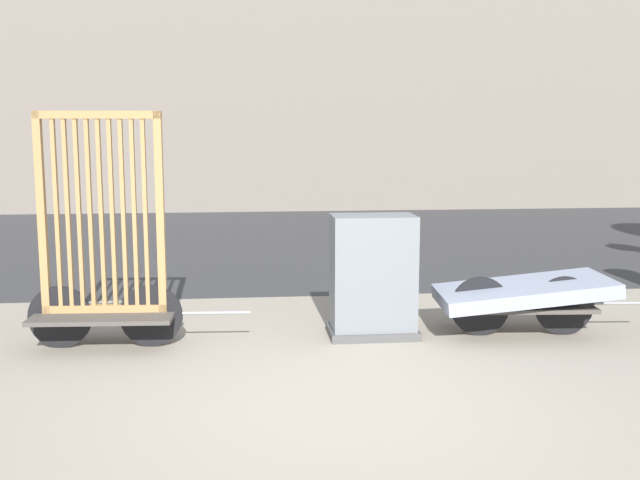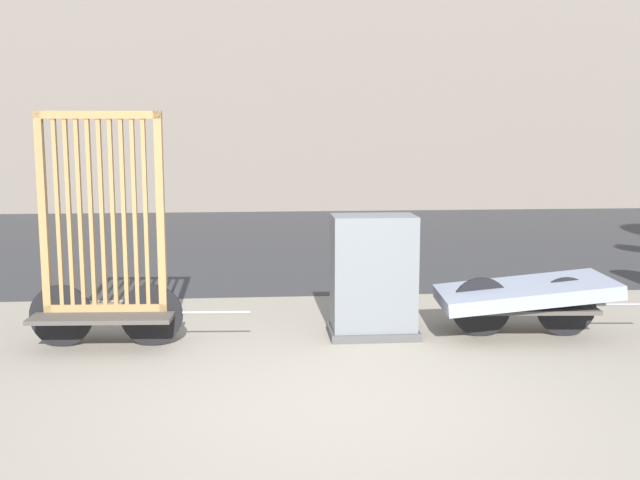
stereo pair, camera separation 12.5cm
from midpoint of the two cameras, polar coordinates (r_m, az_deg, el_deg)
ground_plane at (r=5.61m, az=2.24°, el=-12.64°), size 60.00×60.00×0.00m
road_strip at (r=13.85m, az=-2.14°, el=0.05°), size 56.00×9.59×0.01m
building_facade at (r=20.70m, az=-3.19°, el=16.45°), size 48.00×4.00×9.84m
bike_cart_with_bedframe at (r=7.19m, az=-15.60°, el=-1.91°), size 2.05×0.79×2.18m
bike_cart_with_mattress at (r=7.62m, az=15.76°, el=-4.06°), size 2.20×1.03×0.59m
utility_cabinet at (r=7.33m, az=4.56°, el=-3.09°), size 0.86×0.54×1.20m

